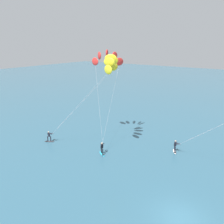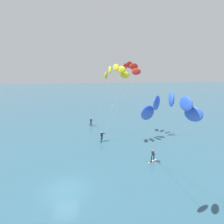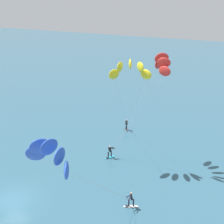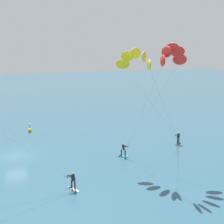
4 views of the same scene
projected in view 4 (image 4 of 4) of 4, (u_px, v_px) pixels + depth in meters
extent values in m
plane|color=#2D566B|center=(15.00, 156.00, 35.78)|extent=(240.00, 240.00, 0.00)
ellipsoid|color=white|center=(73.00, 189.00, 27.31)|extent=(1.50, 1.00, 0.08)
cube|color=black|center=(70.00, 187.00, 27.57)|extent=(0.38, 0.38, 0.02)
cylinder|color=black|center=(75.00, 185.00, 27.08)|extent=(0.14, 0.14, 0.78)
cylinder|color=black|center=(72.00, 184.00, 27.37)|extent=(0.14, 0.14, 0.78)
cube|color=black|center=(73.00, 178.00, 27.08)|extent=(0.42, 0.41, 0.63)
sphere|color=tan|center=(73.00, 173.00, 26.99)|extent=(0.20, 0.20, 0.20)
cylinder|color=black|center=(67.00, 176.00, 26.99)|extent=(0.17, 0.54, 0.03)
cylinder|color=black|center=(70.00, 176.00, 26.91)|extent=(0.16, 0.61, 0.15)
cylinder|color=black|center=(70.00, 175.00, 27.12)|extent=(0.43, 0.54, 0.15)
cylinder|color=#B2B2B7|center=(18.00, 136.00, 26.58)|extent=(3.77, 7.72, 7.36)
cylinder|color=#B2B2B7|center=(14.00, 142.00, 24.98)|extent=(0.59, 8.56, 7.36)
ellipsoid|color=#333338|center=(178.00, 144.00, 40.12)|extent=(1.12, 1.45, 0.08)
cube|color=black|center=(179.00, 143.00, 40.44)|extent=(0.39, 0.39, 0.02)
cylinder|color=black|center=(178.00, 141.00, 39.85)|extent=(0.14, 0.14, 0.78)
cylinder|color=black|center=(179.00, 140.00, 40.20)|extent=(0.14, 0.14, 0.78)
cube|color=black|center=(178.00, 136.00, 39.88)|extent=(0.43, 0.43, 0.63)
sphere|color=beige|center=(179.00, 133.00, 39.79)|extent=(0.20, 0.20, 0.20)
cylinder|color=black|center=(176.00, 136.00, 39.46)|extent=(0.26, 0.51, 0.03)
cylinder|color=black|center=(178.00, 135.00, 39.58)|extent=(0.50, 0.47, 0.15)
cylinder|color=black|center=(177.00, 135.00, 39.72)|extent=(0.13, 0.61, 0.15)
ellipsoid|color=yellow|center=(123.00, 64.00, 32.42)|extent=(0.82, 1.56, 1.10)
ellipsoid|color=yellow|center=(127.00, 56.00, 31.80)|extent=(0.40, 1.55, 1.10)
ellipsoid|color=yellow|center=(136.00, 53.00, 30.98)|extent=(0.95, 1.53, 1.10)
ellipsoid|color=yellow|center=(144.00, 56.00, 30.30)|extent=(1.36, 1.27, 1.10)
ellipsoid|color=yellow|center=(149.00, 65.00, 30.04)|extent=(1.56, 0.82, 1.10)
cylinder|color=#B2B2B7|center=(152.00, 104.00, 35.97)|extent=(2.19, 8.67, 9.36)
cylinder|color=#B2B2B7|center=(165.00, 106.00, 34.78)|extent=(5.38, 7.15, 9.36)
ellipsoid|color=#23ADD1|center=(123.00, 156.00, 35.62)|extent=(1.04, 1.49, 0.08)
cube|color=black|center=(120.00, 156.00, 35.66)|extent=(0.39, 0.38, 0.02)
cylinder|color=black|center=(125.00, 153.00, 35.50)|extent=(0.14, 0.14, 0.78)
cylinder|color=black|center=(121.00, 153.00, 35.56)|extent=(0.14, 0.14, 0.78)
cube|color=black|center=(123.00, 147.00, 35.38)|extent=(0.42, 0.43, 0.63)
sphere|color=beige|center=(123.00, 144.00, 35.29)|extent=(0.20, 0.20, 0.20)
cylinder|color=black|center=(127.00, 147.00, 35.01)|extent=(0.49, 0.30, 0.03)
cylinder|color=black|center=(126.00, 146.00, 35.26)|extent=(0.45, 0.53, 0.15)
cylinder|color=black|center=(125.00, 146.00, 35.09)|extent=(0.61, 0.17, 0.15)
ellipsoid|color=red|center=(163.00, 61.00, 28.23)|extent=(1.53, 0.71, 1.10)
ellipsoid|color=red|center=(166.00, 52.00, 28.54)|extent=(1.53, 0.50, 1.10)
ellipsoid|color=red|center=(172.00, 48.00, 29.30)|extent=(1.46, 1.02, 1.10)
ellipsoid|color=red|center=(177.00, 51.00, 30.18)|extent=(1.18, 1.38, 1.10)
ellipsoid|color=red|center=(180.00, 59.00, 30.83)|extent=(0.71, 1.53, 1.10)
cylinder|color=#B2B2B7|center=(143.00, 110.00, 31.65)|extent=(5.53, 1.14, 9.87)
cylinder|color=#B2B2B7|center=(152.00, 107.00, 32.95)|extent=(3.84, 4.15, 9.87)
sphere|color=yellow|center=(30.00, 130.00, 45.96)|extent=(0.56, 0.56, 0.56)
cylinder|color=#262628|center=(30.00, 126.00, 45.83)|extent=(0.06, 0.06, 0.70)
sphere|color=#F2F2CC|center=(29.00, 123.00, 45.74)|extent=(0.12, 0.12, 0.12)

